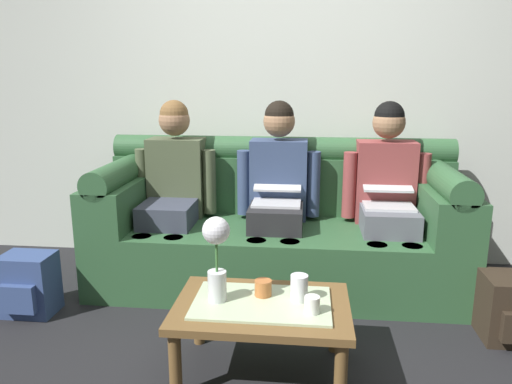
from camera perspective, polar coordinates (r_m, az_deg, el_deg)
The scene contains 12 objects.
ground_plane at distance 2.41m, azimuth 0.45°, elevation -21.42°, with size 14.00×14.00×0.00m, color black.
back_wall_patterned at distance 3.67m, azimuth 3.23°, elevation 14.56°, with size 6.00×0.12×2.90m, color silver.
couch at distance 3.30m, azimuth 2.50°, elevation -4.37°, with size 2.37×0.88×0.96m.
person_left at distance 3.34m, azimuth -9.70°, elevation 0.83°, with size 0.56×0.67×1.22m.
person_middle at distance 3.22m, azimuth 2.54°, elevation 0.53°, with size 0.56×0.67×1.22m.
person_right at distance 3.25m, azimuth 15.11°, elevation 0.22°, with size 0.56×0.67×1.22m.
coffee_table at distance 2.32m, azimuth 0.68°, elevation -13.98°, with size 0.81×0.56×0.36m.
flower_vase at distance 2.22m, azimuth -4.65°, elevation -6.85°, with size 0.13×0.13×0.40m.
cup_near_left at distance 2.34m, azimuth 0.81°, elevation -11.17°, with size 0.08×0.08×0.08m, color #B26633.
cup_near_right at distance 2.29m, azimuth 5.08°, elevation -11.10°, with size 0.08×0.08×0.12m, color silver.
cup_far_center at distance 2.19m, azimuth 6.58°, elevation -12.96°, with size 0.07×0.07×0.08m, color white.
backpack_left at distance 3.20m, azimuth -25.08°, elevation -9.84°, with size 0.29×0.26×0.37m.
Camera 1 is at (0.19, -1.97, 1.37)m, focal length 34.14 mm.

